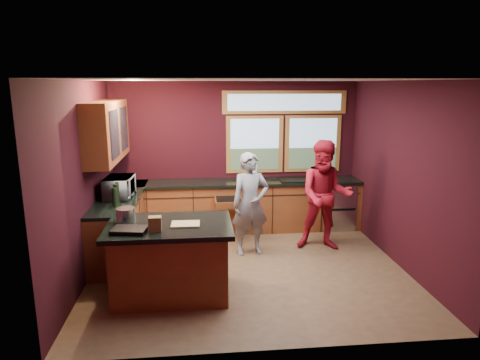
{
  "coord_description": "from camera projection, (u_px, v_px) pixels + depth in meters",
  "views": [
    {
      "loc": [
        -0.7,
        -5.82,
        2.65
      ],
      "look_at": [
        -0.08,
        0.4,
        1.24
      ],
      "focal_mm": 32.0,
      "sensor_mm": 36.0,
      "label": 1
    }
  ],
  "objects": [
    {
      "name": "back_counter",
      "position": [
        248.0,
        205.0,
        7.86
      ],
      "size": [
        4.5,
        0.64,
        0.93
      ],
      "color": "#603216",
      "rests_on": "floor"
    },
    {
      "name": "island",
      "position": [
        171.0,
        259.0,
        5.42
      ],
      "size": [
        1.55,
        1.05,
        0.95
      ],
      "color": "#603216",
      "rests_on": "floor"
    },
    {
      "name": "left_counter",
      "position": [
        121.0,
        224.0,
        6.83
      ],
      "size": [
        0.64,
        2.3,
        0.93
      ],
      "color": "#603216",
      "rests_on": "floor"
    },
    {
      "name": "stock_pot",
      "position": [
        126.0,
        215.0,
        5.39
      ],
      "size": [
        0.24,
        0.24,
        0.18
      ],
      "primitive_type": "cylinder",
      "color": "#B5B5BA",
      "rests_on": "island"
    },
    {
      "name": "person_red",
      "position": [
        325.0,
        196.0,
        6.87
      ],
      "size": [
        1.0,
        0.85,
        1.79
      ],
      "primitive_type": "imported",
      "rotation": [
        0.0,
        0.0,
        -0.22
      ],
      "color": "maroon",
      "rests_on": "floor"
    },
    {
      "name": "black_tray",
      "position": [
        129.0,
        230.0,
        5.03
      ],
      "size": [
        0.44,
        0.34,
        0.05
      ],
      "primitive_type": "cube",
      "rotation": [
        0.0,
        0.0,
        -0.15
      ],
      "color": "black",
      "rests_on": "island"
    },
    {
      "name": "cutting_board",
      "position": [
        185.0,
        224.0,
        5.29
      ],
      "size": [
        0.36,
        0.26,
        0.02
      ],
      "primitive_type": "cube",
      "rotation": [
        0.0,
        0.0,
        -0.02
      ],
      "color": "tan",
      "rests_on": "island"
    },
    {
      "name": "paper_bag",
      "position": [
        155.0,
        224.0,
        5.04
      ],
      "size": [
        0.15,
        0.13,
        0.18
      ],
      "primitive_type": "cube",
      "rotation": [
        0.0,
        0.0,
        0.04
      ],
      "color": "brown",
      "rests_on": "island"
    },
    {
      "name": "microwave",
      "position": [
        119.0,
        187.0,
        6.6
      ],
      "size": [
        0.43,
        0.61,
        0.32
      ],
      "primitive_type": "imported",
      "rotation": [
        0.0,
        0.0,
        1.52
      ],
      "color": "#999999",
      "rests_on": "left_counter"
    },
    {
      "name": "room_shell",
      "position": [
        205.0,
        144.0,
        6.16
      ],
      "size": [
        4.52,
        4.02,
        2.71
      ],
      "color": "black",
      "rests_on": "ground"
    },
    {
      "name": "person_grey",
      "position": [
        250.0,
        204.0,
        6.69
      ],
      "size": [
        0.65,
        0.48,
        1.62
      ],
      "primitive_type": "imported",
      "rotation": [
        0.0,
        0.0,
        0.17
      ],
      "color": "slate",
      "rests_on": "floor"
    },
    {
      "name": "paper_towel",
      "position": [
        254.0,
        173.0,
        7.74
      ],
      "size": [
        0.12,
        0.12,
        0.28
      ],
      "primitive_type": "cylinder",
      "color": "silver",
      "rests_on": "back_counter"
    },
    {
      "name": "potted_plant",
      "position": [
        319.0,
        170.0,
        7.9
      ],
      "size": [
        0.29,
        0.25,
        0.32
      ],
      "primitive_type": "imported",
      "color": "#999999",
      "rests_on": "back_counter"
    },
    {
      "name": "floor",
      "position": [
        248.0,
        268.0,
        6.3
      ],
      "size": [
        4.5,
        4.5,
        0.0
      ],
      "primitive_type": "plane",
      "color": "brown",
      "rests_on": "ground"
    }
  ]
}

